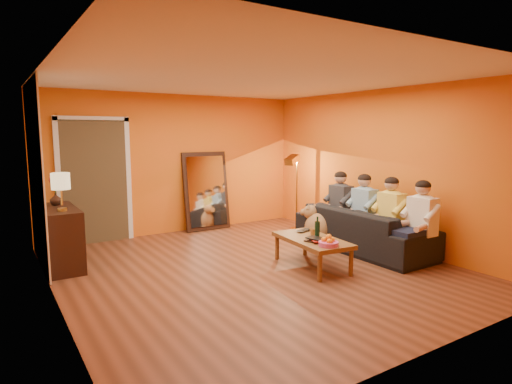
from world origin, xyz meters
TOP-DOWN VIEW (x-y plane):
  - room_shell at (0.00, 0.37)m, footprint 5.00×5.50m
  - white_accent at (-2.48, 1.75)m, footprint 0.02×1.90m
  - doorway_recess at (-1.50, 2.83)m, footprint 1.06×0.30m
  - door_jamb_left at (-2.07, 2.71)m, footprint 0.08×0.06m
  - door_jamb_right at (-0.93, 2.71)m, footprint 0.08×0.06m
  - door_header at (-1.50, 2.71)m, footprint 1.22×0.06m
  - mirror_frame at (0.55, 2.63)m, footprint 0.92×0.27m
  - mirror_glass at (0.55, 2.59)m, footprint 0.78×0.21m
  - sideboard at (-2.24, 1.55)m, footprint 0.44×1.18m
  - table_lamp at (-2.24, 1.25)m, footprint 0.24×0.24m
  - sofa at (2.00, -0.11)m, footprint 2.35×0.92m
  - coffee_table at (0.73, -0.37)m, footprint 0.74×1.28m
  - floor_lamp at (1.98, 1.59)m, footprint 0.37×0.33m
  - dog at (1.53, 0.45)m, footprint 0.50×0.67m
  - person_far_left at (2.13, -1.11)m, footprint 0.70×0.44m
  - person_mid_left at (2.13, -0.56)m, footprint 0.70×0.44m
  - person_mid_right at (2.13, -0.01)m, footprint 0.70×0.44m
  - person_far_right at (2.13, 0.54)m, footprint 0.70×0.44m
  - fruit_bowl at (0.63, -0.82)m, footprint 0.26×0.26m
  - wine_bottle at (0.78, -0.42)m, footprint 0.07×0.07m
  - tumbler at (0.85, -0.25)m, footprint 0.12×0.12m
  - laptop at (0.91, -0.02)m, footprint 0.34×0.28m
  - book_lower at (0.55, -0.57)m, footprint 0.26×0.28m
  - book_mid at (0.56, -0.56)m, footprint 0.23×0.26m
  - book_upper at (0.55, -0.58)m, footprint 0.22×0.26m
  - vase at (-2.24, 1.80)m, footprint 0.17×0.17m
  - flowers at (-2.24, 1.80)m, footprint 0.17×0.17m

SIDE VIEW (x-z plane):
  - coffee_table at x=0.73m, z-range 0.00..0.42m
  - sofa at x=2.00m, z-range 0.00..0.69m
  - dog at x=1.53m, z-range 0.00..0.72m
  - sideboard at x=-2.24m, z-range 0.00..0.85m
  - book_lower at x=0.55m, z-range 0.42..0.44m
  - laptop at x=0.91m, z-range 0.42..0.44m
  - book_mid at x=0.56m, z-range 0.44..0.46m
  - book_upper at x=0.55m, z-range 0.46..0.48m
  - tumbler at x=0.85m, z-range 0.42..0.52m
  - fruit_bowl at x=0.63m, z-range 0.42..0.58m
  - wine_bottle at x=0.78m, z-range 0.42..0.73m
  - person_far_left at x=2.13m, z-range 0.00..1.22m
  - person_mid_left at x=2.13m, z-range 0.00..1.22m
  - person_mid_right at x=2.13m, z-range 0.00..1.22m
  - person_far_right at x=2.13m, z-range 0.00..1.22m
  - floor_lamp at x=1.98m, z-range 0.00..1.44m
  - mirror_frame at x=0.55m, z-range 0.00..1.52m
  - mirror_glass at x=0.55m, z-range 0.09..1.43m
  - vase at x=-2.24m, z-range 0.85..1.02m
  - doorway_recess at x=-1.50m, z-range 0.00..2.10m
  - door_jamb_left at x=-2.07m, z-range -0.05..2.15m
  - door_jamb_right at x=-0.93m, z-range -0.05..2.15m
  - table_lamp at x=-2.24m, z-range 0.85..1.36m
  - flowers at x=-2.24m, z-range 0.97..1.42m
  - room_shell at x=0.00m, z-range 0.00..2.60m
  - white_accent at x=-2.48m, z-range 0.01..2.59m
  - door_header at x=-1.50m, z-range 2.08..2.16m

